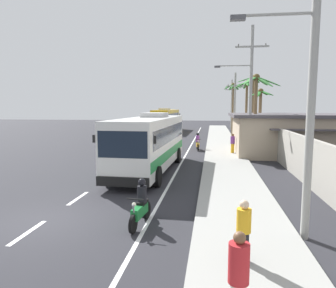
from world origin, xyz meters
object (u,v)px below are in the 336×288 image
(pedestrian_near_kerb, at_px, (233,143))
(utility_pole_far, at_px, (235,105))
(pedestrian_midwalk, at_px, (238,279))
(palm_fourth, at_px, (256,96))
(motorcycle_beside_bus, at_px, (141,206))
(pedestrian_far_walk, at_px, (244,230))
(utility_pole_mid, at_px, (249,89))
(motorcycle_trailing, at_px, (198,143))
(coach_bus_far_lane, at_px, (166,119))
(coach_bus_foreground, at_px, (150,141))
(utility_pole_nearest, at_px, (309,80))
(palm_second, at_px, (247,98))
(palm_farthest, at_px, (253,92))
(palm_nearest, at_px, (260,106))
(palm_third, at_px, (233,96))
(roadside_building, at_px, (323,134))
(utility_pole_distant, at_px, (232,104))

(pedestrian_near_kerb, relative_size, utility_pole_far, 0.20)
(pedestrian_midwalk, bearing_deg, palm_fourth, -77.16)
(motorcycle_beside_bus, height_order, utility_pole_far, utility_pole_far)
(pedestrian_far_walk, bearing_deg, pedestrian_midwalk, 17.39)
(utility_pole_mid, bearing_deg, motorcycle_beside_bus, -109.30)
(motorcycle_trailing, height_order, pedestrian_near_kerb, pedestrian_near_kerb)
(coach_bus_far_lane, xyz_separation_m, utility_pole_far, (9.99, -10.63, 2.23))
(coach_bus_foreground, distance_m, utility_pole_nearest, 11.67)
(coach_bus_far_lane, distance_m, palm_second, 13.31)
(palm_farthest, bearing_deg, motorcycle_beside_bus, -103.80)
(palm_nearest, xyz_separation_m, palm_fourth, (-1.25, -5.90, 0.84))
(palm_nearest, height_order, palm_farthest, palm_farthest)
(motorcycle_beside_bus, bearing_deg, palm_third, 81.28)
(pedestrian_midwalk, distance_m, roadside_building, 24.01)
(pedestrian_far_walk, bearing_deg, palm_farthest, -162.38)
(motorcycle_beside_bus, relative_size, roadside_building, 0.13)
(motorcycle_trailing, distance_m, utility_pole_nearest, 19.88)
(utility_pole_nearest, bearing_deg, utility_pole_mid, 90.12)
(coach_bus_far_lane, relative_size, roadside_building, 0.83)
(utility_pole_nearest, xyz_separation_m, utility_pole_far, (-0.08, 29.55, -0.57))
(utility_pole_nearest, relative_size, palm_third, 1.25)
(palm_fourth, bearing_deg, palm_second, 86.42)
(pedestrian_midwalk, relative_size, utility_pole_mid, 0.18)
(pedestrian_near_kerb, bearing_deg, utility_pole_nearest, -97.49)
(utility_pole_far, bearing_deg, pedestrian_far_walk, -93.35)
(pedestrian_near_kerb, relative_size, palm_second, 0.21)
(utility_pole_far, bearing_deg, motorcycle_beside_bus, -99.72)
(palm_third, bearing_deg, palm_nearest, -77.54)
(coach_bus_far_lane, bearing_deg, pedestrian_midwalk, -80.08)
(pedestrian_midwalk, bearing_deg, utility_pole_distant, -72.36)
(utility_pole_distant, height_order, roadside_building, utility_pole_distant)
(motorcycle_trailing, height_order, utility_pole_distant, utility_pole_distant)
(palm_fourth, bearing_deg, utility_pole_nearest, -92.57)
(motorcycle_beside_bus, bearing_deg, motorcycle_trailing, 86.82)
(pedestrian_near_kerb, relative_size, palm_nearest, 0.28)
(coach_bus_foreground, bearing_deg, pedestrian_midwalk, -72.84)
(utility_pole_nearest, relative_size, roadside_building, 0.59)
(utility_pole_mid, bearing_deg, coach_bus_far_lane, 111.56)
(utility_pole_nearest, xyz_separation_m, utility_pole_distant, (0.40, 44.33, -0.37))
(utility_pole_mid, relative_size, palm_third, 1.40)
(pedestrian_far_walk, bearing_deg, palm_third, -158.20)
(motorcycle_beside_bus, relative_size, utility_pole_far, 0.24)
(utility_pole_nearest, height_order, palm_farthest, utility_pole_nearest)
(palm_fourth, bearing_deg, motorcycle_trailing, 159.74)
(coach_bus_foreground, relative_size, coach_bus_far_lane, 0.88)
(palm_nearest, bearing_deg, utility_pole_far, 108.23)
(pedestrian_far_walk, relative_size, utility_pole_distant, 0.19)
(coach_bus_far_lane, bearing_deg, pedestrian_far_walk, -79.08)
(palm_farthest, bearing_deg, utility_pole_mid, -98.03)
(pedestrian_far_walk, relative_size, palm_nearest, 0.27)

